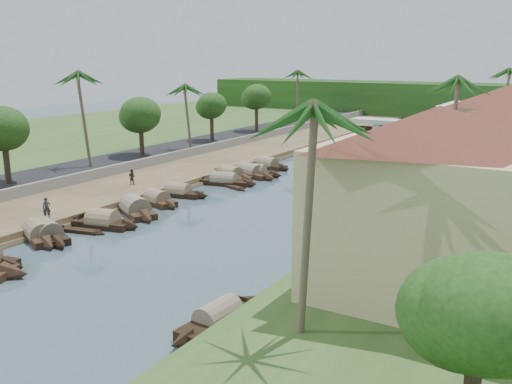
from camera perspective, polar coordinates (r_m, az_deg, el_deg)
The scene contains 40 objects.
ground at distance 42.30m, azimuth -8.53°, elevation -5.69°, with size 220.00×220.00×0.00m, color #3D535C.
left_bank at distance 66.96m, azimuth -8.36°, elevation 1.78°, with size 10.00×180.00×0.80m, color brown.
right_bank at distance 52.82m, azimuth 22.64°, elevation -2.05°, with size 16.00×180.00×1.20m, color #2C4C1E.
road at distance 72.49m, azimuth -13.60°, elevation 2.67°, with size 8.00×180.00×1.40m, color black.
retaining_wall at distance 69.47m, azimuth -11.08°, elevation 2.89°, with size 0.40×180.00×1.10m, color slate.
treeline at distance 133.58m, azimuth 19.91°, elevation 8.44°, with size 120.00×14.00×8.00m.
bridge at distance 106.56m, azimuth 16.83°, elevation 6.36°, with size 28.00×4.00×2.40m.
building_near at distance 30.39m, azimuth 17.31°, elevation -1.20°, with size 14.85×14.85×10.20m.
building_mid at distance 45.72m, azimuth 23.35°, elevation 2.74°, with size 14.11×14.11×9.70m.
sampan_3 at distance 47.05m, azimuth -20.20°, elevation -3.89°, with size 7.99×4.41×2.15m.
sampan_4 at distance 47.03m, azimuth -20.94°, elevation -3.96°, with size 7.53×4.56×2.15m.
sampan_5 at distance 48.73m, azimuth -15.06°, elevation -2.93°, with size 7.10×3.13×2.21m.
sampan_6 at distance 52.10m, azimuth -11.97°, elevation -1.70°, with size 8.09×5.67×2.43m.
sampan_7 at distance 57.89m, azimuth -7.84°, elevation -0.03°, with size 7.22×2.50×1.93m.
sampan_8 at distance 55.00m, azimuth -9.87°, elevation -0.82°, with size 6.56×3.22×2.02m.
sampan_9 at distance 62.56m, azimuth -3.23°, elevation 1.09°, with size 8.06×3.18×2.03m.
sampan_10 at distance 65.61m, azimuth -2.64°, elevation 1.68°, with size 8.19×3.77×2.22m.
sampan_11 at distance 67.16m, azimuth -0.12°, elevation 1.96°, with size 7.17×2.28×2.05m.
sampan_12 at distance 67.21m, azimuth -0.65°, elevation 1.97°, with size 9.06×4.52×2.15m.
sampan_13 at distance 71.91m, azimuth 1.15°, elevation 2.73°, with size 7.51×3.02×2.04m.
sampan_14 at distance 30.59m, azimuth -3.82°, elevation -12.45°, with size 1.88×7.45×1.84m.
sampan_15 at distance 41.38m, azimuth 6.92°, elevation -5.48°, with size 3.91×7.09×1.93m.
sampan_16 at distance 59.51m, azimuth 13.90°, elevation 0.06°, with size 2.69×7.42×1.84m.
canoe_1 at distance 47.88m, azimuth -17.23°, elevation -3.76°, with size 4.88×1.77×0.78m.
canoe_2 at distance 61.32m, azimuth -2.52°, elevation 0.55°, with size 5.08×2.47×0.75m.
palm_0 at distance 24.54m, azimuth 5.11°, elevation 7.96°, with size 3.20×3.20×12.03m.
palm_1 at distance 36.44m, azimuth 15.42°, elevation 6.31°, with size 3.20×3.20×10.07m.
palm_2 at distance 51.97m, azimuth 19.35°, elevation 10.34°, with size 3.20×3.20×12.24m.
palm_3 at distance 67.63m, azimuth 22.92°, elevation 9.16°, with size 3.20×3.20×10.51m.
palm_5 at distance 67.39m, azimuth -16.93°, elevation 11.08°, with size 3.20×3.20×12.06m.
palm_6 at distance 78.29m, azimuth -6.79°, elevation 10.34°, with size 3.20×3.20×10.00m.
palm_7 at distance 86.96m, azimuth 23.60°, elevation 10.96°, with size 3.20×3.20×12.29m.
palm_8 at distance 102.73m, azimuth 4.23°, elevation 11.80°, with size 3.20×3.20×11.31m.
tree_2 at distance 61.10m, azimuth -23.95°, elevation 5.71°, with size 4.91×4.91×7.48m.
tree_3 at distance 74.12m, azimuth -11.49°, elevation 7.48°, with size 5.12×5.12×7.21m.
tree_4 at distance 86.23m, azimuth -4.48°, elevation 8.52°, with size 4.36×4.36×6.94m.
tree_5 at distance 97.19m, azimuth 0.05°, elevation 9.42°, with size 4.68×4.68×7.61m.
tree_7 at distance 21.06m, azimuth 21.42°, elevation -11.34°, with size 4.80×4.80×6.07m.
person_near at distance 49.45m, azimuth -20.20°, elevation -1.53°, with size 0.65×0.43×1.78m, color #26282E.
person_far at distance 60.41m, azimuth -12.31°, elevation 1.50°, with size 0.77×0.60×1.59m, color #2D251F.
Camera 1 is at (25.62, -30.73, 13.73)m, focal length 40.00 mm.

